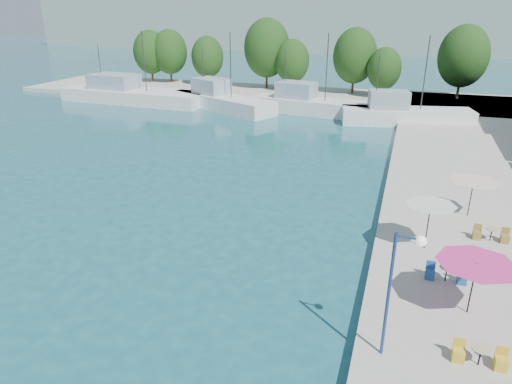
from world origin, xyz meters
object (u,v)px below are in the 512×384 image
(trawler_02, at_px, (221,101))
(umbrella_cream, at_px, (473,185))
(trawler_01, at_px, (131,95))
(trawler_03, at_px, (310,105))
(street_lamp, at_px, (401,274))
(trawler_04, at_px, (403,115))
(umbrella_white, at_px, (430,209))
(umbrella_pink, at_px, (476,269))

(trawler_02, relative_size, umbrella_cream, 5.74)
(trawler_01, relative_size, trawler_03, 1.35)
(trawler_03, distance_m, umbrella_cream, 33.27)
(trawler_01, xyz_separation_m, street_lamp, (38.33, -42.41, 3.02))
(trawler_03, relative_size, trawler_04, 1.08)
(trawler_01, bearing_deg, trawler_03, 4.68)
(trawler_02, distance_m, trawler_03, 11.89)
(umbrella_white, relative_size, umbrella_cream, 0.93)
(trawler_03, distance_m, trawler_04, 11.79)
(trawler_01, distance_m, umbrella_white, 51.83)
(trawler_02, xyz_separation_m, umbrella_white, (25.51, -33.13, 1.81))
(umbrella_white, distance_m, umbrella_cream, 5.82)
(umbrella_pink, distance_m, street_lamp, 4.92)
(trawler_04, relative_size, street_lamp, 3.00)
(trawler_01, height_order, umbrella_pink, trawler_01)
(umbrella_white, height_order, street_lamp, street_lamp)
(trawler_01, bearing_deg, umbrella_cream, -30.87)
(trawler_02, height_order, trawler_03, same)
(umbrella_white, bearing_deg, trawler_04, 93.87)
(umbrella_cream, height_order, street_lamp, street_lamp)
(umbrella_cream, xyz_separation_m, street_lamp, (-3.83, -14.23, 1.46))
(trawler_04, distance_m, umbrella_white, 31.83)
(trawler_03, bearing_deg, umbrella_cream, -51.23)
(umbrella_white, bearing_deg, trawler_01, 139.86)
(umbrella_pink, height_order, umbrella_cream, umbrella_pink)
(trawler_04, height_order, umbrella_pink, trawler_04)
(umbrella_pink, bearing_deg, trawler_02, 125.27)
(umbrella_white, height_order, umbrella_cream, umbrella_white)
(trawler_04, distance_m, street_lamp, 40.84)
(trawler_04, bearing_deg, street_lamp, -100.31)
(trawler_04, distance_m, umbrella_pink, 37.25)
(trawler_01, relative_size, trawler_04, 1.45)
(trawler_04, bearing_deg, trawler_03, 156.23)
(trawler_02, bearing_deg, trawler_03, 31.81)
(trawler_03, bearing_deg, trawler_02, -165.27)
(umbrella_pink, bearing_deg, street_lamp, -128.38)
(trawler_02, height_order, umbrella_white, trawler_02)
(umbrella_white, distance_m, street_lamp, 9.18)
(trawler_04, height_order, umbrella_cream, trawler_04)
(trawler_01, bearing_deg, umbrella_white, -37.26)
(umbrella_pink, distance_m, umbrella_white, 5.57)
(street_lamp, bearing_deg, umbrella_white, 86.11)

